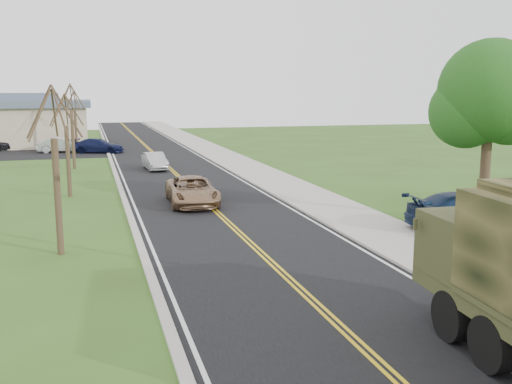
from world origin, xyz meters
name	(u,v)px	position (x,y,z in m)	size (l,w,h in m)	color
ground	(361,347)	(0.00, 0.00, 0.00)	(160.00, 160.00, 0.00)	#314C19
road	(158,157)	(0.00, 40.00, 0.01)	(8.00, 120.00, 0.01)	black
curb_right	(203,155)	(4.15, 40.00, 0.06)	(0.30, 120.00, 0.12)	#9E998E
sidewalk_right	(222,155)	(5.90, 40.00, 0.05)	(3.20, 120.00, 0.10)	#9E998E
curb_left	(110,158)	(-4.15, 40.00, 0.05)	(0.30, 120.00, 0.10)	#9E998E
leafy_tree	(490,99)	(11.00, 10.01, 5.49)	(4.83, 4.50, 8.10)	#38281C
bare_tree_a	(57,183)	(-7.00, 10.00, 2.63)	(1.93, 2.26, 6.08)	#38281C
bare_tree_b	(68,153)	(-7.00, 22.00, 2.48)	(1.83, 2.14, 5.73)	#38281C
bare_tree_c	(73,132)	(-7.00, 34.00, 2.78)	(2.04, 2.39, 6.42)	#38281C
bare_tree_d	(76,126)	(-7.00, 46.00, 2.55)	(1.88, 2.20, 5.91)	#38281C
suv_champagne	(192,191)	(-0.80, 17.80, 0.72)	(2.39, 5.18, 1.44)	#916F51
sedan_silver	(155,161)	(-1.17, 31.76, 0.65)	(1.37, 3.92, 1.29)	#B1B2B7
pickup_navy	(470,211)	(9.61, 9.03, 0.80)	(2.23, 5.49, 1.59)	#0F1D37
lot_car_silver	(61,145)	(-8.46, 46.75, 0.73)	(1.55, 4.46, 1.47)	#B8B8BE
lot_car_navy	(99,146)	(-5.00, 45.24, 0.69)	(1.94, 4.76, 1.38)	#0E1436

